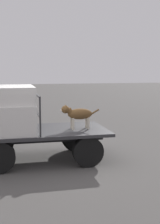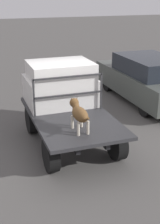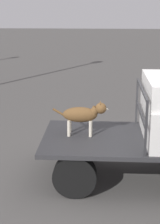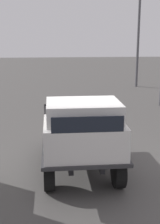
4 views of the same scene
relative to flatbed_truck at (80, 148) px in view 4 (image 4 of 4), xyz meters
The scene contains 6 objects.
ground_plane 0.58m from the flatbed_truck, ahead, with size 80.00×80.00×0.00m, color #514F4C.
flatbed_truck is the anchor object (origin of this frame).
truck_cab 1.18m from the flatbed_truck, ahead, with size 1.49×1.77×1.15m.
truck_headboard 0.87m from the flatbed_truck, ahead, with size 0.04×1.77×0.95m.
dog 1.15m from the flatbed_truck, behind, with size 1.06×0.29×0.67m.
light_pole_far 14.23m from the flatbed_truck, 158.50° to the left, with size 0.42×0.42×7.28m.
Camera 4 is at (7.52, -0.72, 3.42)m, focal length 50.00 mm.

